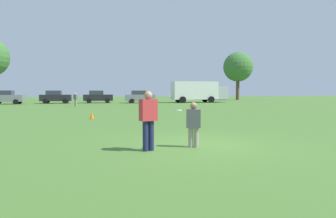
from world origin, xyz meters
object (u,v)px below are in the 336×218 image
object	(u,v)px
player_defender	(193,122)
traffic_cone	(92,115)
parked_car_far_right	(140,97)
frisbee	(177,110)
box_truck	(198,91)
player_thrower	(148,117)
parked_car_near_right	(98,97)
parked_car_center	(6,97)
bystander_far_jogger	(76,99)
parked_car_mid_right	(56,97)

from	to	relation	value
player_defender	traffic_cone	distance (m)	10.62
parked_car_far_right	frisbee	bearing A→B (deg)	-95.88
box_truck	player_thrower	bearing A→B (deg)	-111.26
player_defender	parked_car_near_right	world-z (taller)	parked_car_near_right
frisbee	parked_car_center	world-z (taller)	parked_car_center
frisbee	player_thrower	bearing A→B (deg)	176.00
player_thrower	frisbee	bearing A→B (deg)	-4.00
frisbee	parked_car_far_right	distance (m)	34.77
player_thrower	box_truck	distance (m)	36.89
bystander_far_jogger	player_thrower	bearing A→B (deg)	-81.52
parked_car_near_right	box_truck	size ratio (longest dim) A/B	0.49
parked_car_center	parked_car_mid_right	size ratio (longest dim) A/B	1.00
parked_car_mid_right	bystander_far_jogger	bearing A→B (deg)	-69.31
player_defender	bystander_far_jogger	xyz separation A→B (m)	(-5.47, 26.85, 0.10)
parked_car_near_right	frisbee	bearing A→B (deg)	-86.16
frisbee	bystander_far_jogger	bearing A→B (deg)	100.19
player_thrower	parked_car_near_right	world-z (taller)	parked_car_near_right
player_defender	parked_car_center	xyz separation A→B (m)	(-14.85, 34.49, 0.16)
traffic_cone	bystander_far_jogger	world-z (taller)	bystander_far_jogger
parked_car_center	box_truck	bearing A→B (deg)	-0.72
player_thrower	player_defender	size ratio (longest dim) A/B	1.25
player_defender	parked_car_near_right	bearing A→B (deg)	94.80
parked_car_mid_right	parked_car_near_right	bearing A→B (deg)	0.89
player_thrower	parked_car_mid_right	bearing A→B (deg)	101.65
bystander_far_jogger	parked_car_center	bearing A→B (deg)	140.86
parked_car_far_right	box_truck	world-z (taller)	box_truck
player_thrower	box_truck	size ratio (longest dim) A/B	0.20
bystander_far_jogger	traffic_cone	bearing A→B (deg)	-82.46
player_thrower	parked_car_mid_right	distance (m)	36.84
parked_car_mid_right	bystander_far_jogger	distance (m)	9.63
bystander_far_jogger	frisbee	bearing A→B (deg)	-79.81
traffic_cone	parked_car_mid_right	world-z (taller)	parked_car_mid_right
parked_car_center	parked_car_near_right	xyz separation A→B (m)	(11.83, 1.46, 0.00)
frisbee	parked_car_mid_right	xyz separation A→B (m)	(-8.28, 36.14, -0.24)
player_thrower	frisbee	world-z (taller)	player_thrower
frisbee	bystander_far_jogger	distance (m)	27.57
parked_car_near_right	box_truck	xyz separation A→B (m)	(14.96, -1.80, 0.83)
traffic_cone	parked_car_center	bearing A→B (deg)	115.44
player_defender	player_thrower	bearing A→B (deg)	-171.18
player_thrower	parked_car_far_right	world-z (taller)	parked_car_far_right
parked_car_mid_right	frisbee	bearing A→B (deg)	-77.10
player_defender	traffic_cone	world-z (taller)	player_defender
parked_car_far_right	box_truck	xyz separation A→B (m)	(8.97, -0.15, 0.83)
parked_car_near_right	parked_car_far_right	size ratio (longest dim) A/B	1.00
player_thrower	parked_car_center	size ratio (longest dim) A/B	0.41
parked_car_far_right	bystander_far_jogger	world-z (taller)	parked_car_far_right
parked_car_mid_right	bystander_far_jogger	size ratio (longest dim) A/B	2.74
parked_car_center	box_truck	size ratio (longest dim) A/B	0.49
player_defender	parked_car_center	bearing A→B (deg)	113.30
parked_car_mid_right	box_truck	xyz separation A→B (m)	(20.81, -1.71, 0.83)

